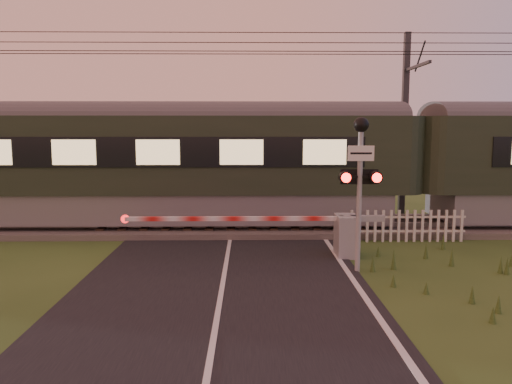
{
  "coord_description": "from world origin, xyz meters",
  "views": [
    {
      "loc": [
        0.55,
        -9.19,
        3.23
      ],
      "look_at": [
        0.72,
        3.2,
        1.62
      ],
      "focal_mm": 35.0,
      "sensor_mm": 36.0,
      "label": 1
    }
  ],
  "objects_px": {
    "boom_gate": "(334,233)",
    "crossing_signal": "(360,167)",
    "train": "(413,162)",
    "catenary_mast": "(405,122)",
    "picket_fence": "(407,226)"
  },
  "relations": [
    {
      "from": "boom_gate",
      "to": "crossing_signal",
      "type": "distance_m",
      "value": 2.27
    },
    {
      "from": "crossing_signal",
      "to": "catenary_mast",
      "type": "relative_size",
      "value": 0.53
    },
    {
      "from": "train",
      "to": "crossing_signal",
      "type": "xyz_separation_m",
      "value": [
        -2.76,
        -4.8,
        0.24
      ]
    },
    {
      "from": "boom_gate",
      "to": "picket_fence",
      "type": "relative_size",
      "value": 1.96
    },
    {
      "from": "crossing_signal",
      "to": "catenary_mast",
      "type": "distance_m",
      "value": 7.76
    },
    {
      "from": "boom_gate",
      "to": "catenary_mast",
      "type": "xyz_separation_m",
      "value": [
        3.45,
        5.65,
        2.83
      ]
    },
    {
      "from": "train",
      "to": "boom_gate",
      "type": "height_order",
      "value": "train"
    },
    {
      "from": "picket_fence",
      "to": "catenary_mast",
      "type": "bearing_deg",
      "value": 74.73
    },
    {
      "from": "boom_gate",
      "to": "catenary_mast",
      "type": "bearing_deg",
      "value": 58.59
    },
    {
      "from": "boom_gate",
      "to": "picket_fence",
      "type": "bearing_deg",
      "value": 33.39
    },
    {
      "from": "boom_gate",
      "to": "crossing_signal",
      "type": "relative_size",
      "value": 1.91
    },
    {
      "from": "crossing_signal",
      "to": "catenary_mast",
      "type": "xyz_separation_m",
      "value": [
        3.14,
        7.02,
        1.04
      ]
    },
    {
      "from": "train",
      "to": "crossing_signal",
      "type": "bearing_deg",
      "value": -119.88
    },
    {
      "from": "picket_fence",
      "to": "catenary_mast",
      "type": "xyz_separation_m",
      "value": [
        1.12,
        4.12,
        2.95
      ]
    },
    {
      "from": "train",
      "to": "boom_gate",
      "type": "relative_size",
      "value": 6.04
    }
  ]
}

